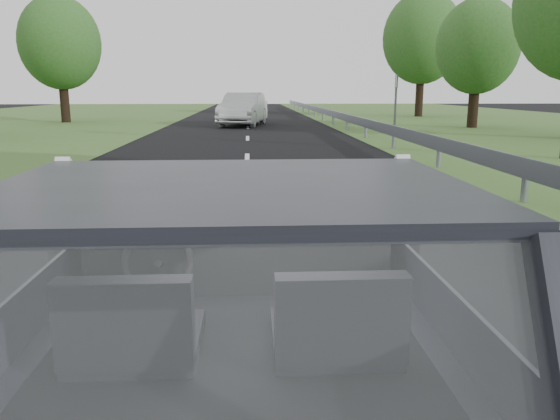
{
  "coord_description": "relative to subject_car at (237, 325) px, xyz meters",
  "views": [
    {
      "loc": [
        0.06,
        -2.29,
        1.76
      ],
      "look_at": [
        0.22,
        0.56,
        1.13
      ],
      "focal_mm": 35.0,
      "sensor_mm": 36.0,
      "label": 1
    }
  ],
  "objects": [
    {
      "name": "subject_car",
      "position": [
        0.0,
        0.0,
        0.0
      ],
      "size": [
        1.8,
        4.0,
        1.45
      ],
      "primitive_type": "cube",
      "color": "black",
      "rests_on": "ground"
    },
    {
      "name": "dashboard",
      "position": [
        0.0,
        0.62,
        0.12
      ],
      "size": [
        1.58,
        0.45,
        0.3
      ],
      "primitive_type": "cube",
      "color": "black",
      "rests_on": "subject_car"
    },
    {
      "name": "driver_seat",
      "position": [
        -0.4,
        -0.29,
        0.16
      ],
      "size": [
        0.5,
        0.72,
        0.42
      ],
      "primitive_type": "cube",
      "color": "black",
      "rests_on": "subject_car"
    },
    {
      "name": "passenger_seat",
      "position": [
        0.4,
        -0.29,
        0.16
      ],
      "size": [
        0.5,
        0.72,
        0.42
      ],
      "primitive_type": "cube",
      "color": "black",
      "rests_on": "subject_car"
    },
    {
      "name": "steering_wheel",
      "position": [
        -0.4,
        0.33,
        0.2
      ],
      "size": [
        0.36,
        0.36,
        0.04
      ],
      "primitive_type": "torus",
      "color": "black",
      "rests_on": "dashboard"
    },
    {
      "name": "cat",
      "position": [
        0.27,
        0.62,
        0.36
      ],
      "size": [
        0.58,
        0.3,
        0.25
      ],
      "primitive_type": "ellipsoid",
      "rotation": [
        0.0,
        0.0,
        -0.25
      ],
      "color": "#969696",
      "rests_on": "dashboard"
    },
    {
      "name": "guardrail",
      "position": [
        4.3,
        10.0,
        -0.15
      ],
      "size": [
        0.05,
        90.0,
        0.32
      ],
      "primitive_type": "cube",
      "color": "#8C91A0",
      "rests_on": "ground"
    },
    {
      "name": "other_car",
      "position": [
        -0.23,
        25.72,
        0.09
      ],
      "size": [
        2.84,
        5.24,
        1.63
      ],
      "primitive_type": "imported",
      "rotation": [
        0.0,
        0.0,
        -0.19
      ],
      "color": "silver",
      "rests_on": "ground"
    },
    {
      "name": "highway_sign",
      "position": [
        6.59,
        22.12,
        0.49
      ],
      "size": [
        0.26,
        0.97,
        2.43
      ],
      "primitive_type": "cube",
      "rotation": [
        0.0,
        0.0,
        -0.17
      ],
      "color": "#106129",
      "rests_on": "ground"
    },
    {
      "name": "tree_2",
      "position": [
        10.65,
        23.34,
        2.15
      ],
      "size": [
        4.65,
        4.65,
        5.74
      ],
      "primitive_type": null,
      "rotation": [
        0.0,
        0.0,
        0.26
      ],
      "color": "#235B1A",
      "rests_on": "ground"
    },
    {
      "name": "tree_3",
      "position": [
        11.52,
        34.55,
        3.19
      ],
      "size": [
        6.41,
        6.41,
        7.83
      ],
      "primitive_type": null,
      "rotation": [
        0.0,
        0.0,
        -0.28
      ],
      "color": "#235B1A",
      "rests_on": "ground"
    },
    {
      "name": "tree_6",
      "position": [
        -10.06,
        28.88,
        2.53
      ],
      "size": [
        4.61,
        4.61,
        6.51
      ],
      "primitive_type": null,
      "rotation": [
        0.0,
        0.0,
        -0.08
      ],
      "color": "#235B1A",
      "rests_on": "ground"
    }
  ]
}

